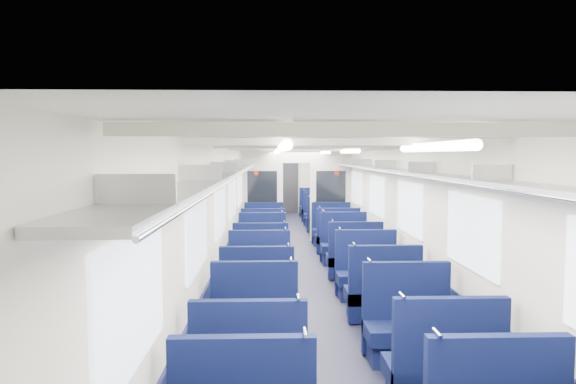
% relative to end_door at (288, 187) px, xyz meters
% --- Properties ---
extents(floor, '(2.80, 18.00, 0.01)m').
position_rel_end_door_xyz_m(floor, '(0.00, -8.94, -1.00)').
color(floor, black).
rests_on(floor, ground).
extents(ceiling, '(2.80, 18.00, 0.01)m').
position_rel_end_door_xyz_m(ceiling, '(0.00, -8.94, 1.35)').
color(ceiling, white).
rests_on(ceiling, wall_left).
extents(wall_left, '(0.02, 18.00, 2.35)m').
position_rel_end_door_xyz_m(wall_left, '(-1.40, -8.94, 0.18)').
color(wall_left, beige).
rests_on(wall_left, floor).
extents(dado_left, '(0.03, 17.90, 0.70)m').
position_rel_end_door_xyz_m(dado_left, '(-1.39, -8.94, -0.65)').
color(dado_left, '#101536').
rests_on(dado_left, floor).
extents(wall_right, '(0.02, 18.00, 2.35)m').
position_rel_end_door_xyz_m(wall_right, '(1.40, -8.94, 0.18)').
color(wall_right, beige).
rests_on(wall_right, floor).
extents(dado_right, '(0.03, 17.90, 0.70)m').
position_rel_end_door_xyz_m(dado_right, '(1.39, -8.94, -0.65)').
color(dado_right, '#101536').
rests_on(dado_right, floor).
extents(wall_far, '(2.80, 0.02, 2.35)m').
position_rel_end_door_xyz_m(wall_far, '(0.00, 0.06, 0.18)').
color(wall_far, beige).
rests_on(wall_far, floor).
extents(luggage_rack_left, '(0.36, 17.40, 0.18)m').
position_rel_end_door_xyz_m(luggage_rack_left, '(-1.21, -8.94, 0.97)').
color(luggage_rack_left, '#B2B5BA').
rests_on(luggage_rack_left, wall_left).
extents(luggage_rack_right, '(0.36, 17.40, 0.18)m').
position_rel_end_door_xyz_m(luggage_rack_right, '(1.21, -8.94, 0.97)').
color(luggage_rack_right, '#B2B5BA').
rests_on(luggage_rack_right, wall_right).
extents(windows, '(2.78, 15.60, 0.75)m').
position_rel_end_door_xyz_m(windows, '(0.00, -9.40, 0.42)').
color(windows, white).
rests_on(windows, wall_left).
extents(ceiling_fittings, '(2.70, 16.06, 0.11)m').
position_rel_end_door_xyz_m(ceiling_fittings, '(0.00, -9.20, 1.29)').
color(ceiling_fittings, beige).
rests_on(ceiling_fittings, ceiling).
extents(end_door, '(0.75, 0.06, 2.00)m').
position_rel_end_door_xyz_m(end_door, '(0.00, 0.00, 0.00)').
color(end_door, black).
rests_on(end_door, floor).
extents(bulkhead, '(2.80, 0.10, 2.35)m').
position_rel_end_door_xyz_m(bulkhead, '(-0.00, -6.30, 0.23)').
color(bulkhead, beige).
rests_on(bulkhead, floor).
extents(seat_4, '(0.96, 0.53, 1.07)m').
position_rel_end_door_xyz_m(seat_4, '(-0.83, -15.02, -0.67)').
color(seat_4, '#0D1541').
rests_on(seat_4, floor).
extents(seat_5, '(0.96, 0.53, 1.07)m').
position_rel_end_door_xyz_m(seat_5, '(0.83, -15.00, -0.67)').
color(seat_5, '#0D1541').
rests_on(seat_5, floor).
extents(seat_6, '(0.96, 0.53, 1.07)m').
position_rel_end_door_xyz_m(seat_6, '(-0.83, -13.81, -0.67)').
color(seat_6, '#0D1541').
rests_on(seat_6, floor).
extents(seat_7, '(0.96, 0.53, 1.07)m').
position_rel_end_door_xyz_m(seat_7, '(0.83, -13.89, -0.67)').
color(seat_7, '#0D1541').
rests_on(seat_7, floor).
extents(seat_8, '(0.96, 0.53, 1.07)m').
position_rel_end_door_xyz_m(seat_8, '(-0.83, -12.64, -0.67)').
color(seat_8, '#0D1541').
rests_on(seat_8, floor).
extents(seat_9, '(0.96, 0.53, 1.07)m').
position_rel_end_door_xyz_m(seat_9, '(0.83, -12.61, -0.67)').
color(seat_9, '#0D1541').
rests_on(seat_9, floor).
extents(seat_10, '(0.96, 0.53, 1.07)m').
position_rel_end_door_xyz_m(seat_10, '(-0.83, -11.51, -0.67)').
color(seat_10, '#0D1541').
rests_on(seat_10, floor).
extents(seat_11, '(0.96, 0.53, 1.07)m').
position_rel_end_door_xyz_m(seat_11, '(0.83, -11.52, -0.67)').
color(seat_11, '#0D1541').
rests_on(seat_11, floor).
extents(seat_12, '(0.96, 0.53, 1.07)m').
position_rel_end_door_xyz_m(seat_12, '(-0.83, -10.41, -0.67)').
color(seat_12, '#0D1541').
rests_on(seat_12, floor).
extents(seat_13, '(0.96, 0.53, 1.07)m').
position_rel_end_door_xyz_m(seat_13, '(0.83, -10.32, -0.67)').
color(seat_13, '#0D1541').
rests_on(seat_13, floor).
extents(seat_14, '(0.96, 0.53, 1.07)m').
position_rel_end_door_xyz_m(seat_14, '(-0.83, -9.09, -0.67)').
color(seat_14, '#0D1541').
rests_on(seat_14, floor).
extents(seat_15, '(0.96, 0.53, 1.07)m').
position_rel_end_door_xyz_m(seat_15, '(0.83, -9.05, -0.67)').
color(seat_15, '#0D1541').
rests_on(seat_15, floor).
extents(seat_16, '(0.96, 0.53, 1.07)m').
position_rel_end_door_xyz_m(seat_16, '(-0.83, -8.08, -0.67)').
color(seat_16, '#0D1541').
rests_on(seat_16, floor).
extents(seat_17, '(0.96, 0.53, 1.07)m').
position_rel_end_door_xyz_m(seat_17, '(0.83, -8.03, -0.67)').
color(seat_17, '#0D1541').
rests_on(seat_17, floor).
extents(seat_18, '(0.96, 0.53, 1.07)m').
position_rel_end_door_xyz_m(seat_18, '(-0.83, -6.90, -0.67)').
color(seat_18, '#0D1541').
rests_on(seat_18, floor).
extents(seat_19, '(0.96, 0.53, 1.07)m').
position_rel_end_door_xyz_m(seat_19, '(0.83, -6.92, -0.67)').
color(seat_19, '#0D1541').
rests_on(seat_19, floor).
extents(seat_20, '(0.96, 0.53, 1.07)m').
position_rel_end_door_xyz_m(seat_20, '(-0.83, -4.79, -0.67)').
color(seat_20, '#0D1541').
rests_on(seat_20, floor).
extents(seat_21, '(0.96, 0.53, 1.07)m').
position_rel_end_door_xyz_m(seat_21, '(0.83, -4.93, -0.67)').
color(seat_21, '#0D1541').
rests_on(seat_21, floor).
extents(seat_22, '(0.96, 0.53, 1.07)m').
position_rel_end_door_xyz_m(seat_22, '(-0.83, -3.62, -0.67)').
color(seat_22, '#0D1541').
rests_on(seat_22, floor).
extents(seat_23, '(0.96, 0.53, 1.07)m').
position_rel_end_door_xyz_m(seat_23, '(0.83, -3.71, -0.67)').
color(seat_23, '#0D1541').
rests_on(seat_23, floor).
extents(seat_24, '(0.96, 0.53, 1.07)m').
position_rel_end_door_xyz_m(seat_24, '(-0.83, -2.50, -0.67)').
color(seat_24, '#0D1541').
rests_on(seat_24, floor).
extents(seat_25, '(0.96, 0.53, 1.07)m').
position_rel_end_door_xyz_m(seat_25, '(0.83, -2.47, -0.67)').
color(seat_25, '#0D1541').
rests_on(seat_25, floor).
extents(seat_26, '(0.96, 0.53, 1.07)m').
position_rel_end_door_xyz_m(seat_26, '(-0.83, -1.44, -0.67)').
color(seat_26, '#0D1541').
rests_on(seat_26, floor).
extents(seat_27, '(0.96, 0.53, 1.07)m').
position_rel_end_door_xyz_m(seat_27, '(0.83, -1.41, -0.67)').
color(seat_27, '#0D1541').
rests_on(seat_27, floor).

